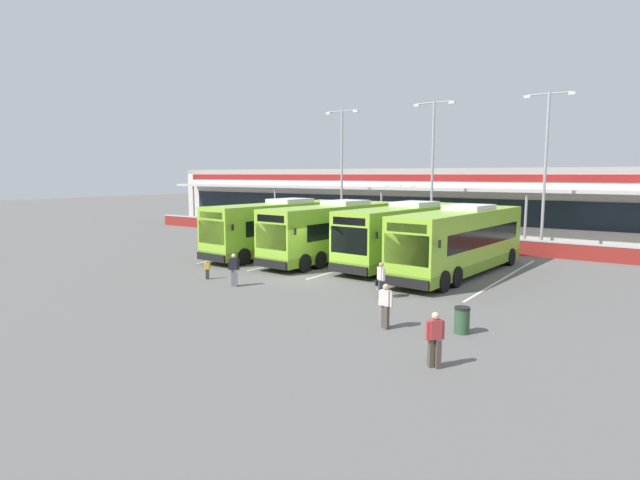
# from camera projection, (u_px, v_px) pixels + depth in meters

# --- Properties ---
(ground_plane) EXTENTS (200.00, 200.00, 0.00)m
(ground_plane) POSITION_uv_depth(u_px,v_px,m) (312.00, 278.00, 27.31)
(ground_plane) COLOR #605E5B
(terminal_building) EXTENTS (70.00, 13.00, 6.00)m
(terminal_building) POSITION_uv_depth(u_px,v_px,m) (477.00, 200.00, 48.82)
(terminal_building) COLOR beige
(terminal_building) RESTS_ON ground
(red_barrier_wall) EXTENTS (60.00, 0.40, 1.10)m
(red_barrier_wall) POSITION_uv_depth(u_px,v_px,m) (423.00, 239.00, 39.04)
(red_barrier_wall) COLOR maroon
(red_barrier_wall) RESTS_ON ground
(coach_bus_leftmost) EXTENTS (3.57, 12.29, 3.78)m
(coach_bus_leftmost) POSITION_uv_depth(u_px,v_px,m) (281.00, 228.00, 35.21)
(coach_bus_leftmost) COLOR #8CC633
(coach_bus_leftmost) RESTS_ON ground
(coach_bus_left_centre) EXTENTS (3.57, 12.29, 3.78)m
(coach_bus_left_centre) POSITION_uv_depth(u_px,v_px,m) (337.00, 232.00, 32.98)
(coach_bus_left_centre) COLOR #8CC633
(coach_bus_left_centre) RESTS_ON ground
(coach_bus_centre) EXTENTS (3.57, 12.29, 3.78)m
(coach_bus_centre) POSITION_uv_depth(u_px,v_px,m) (406.00, 235.00, 31.38)
(coach_bus_centre) COLOR #8CC633
(coach_bus_centre) RESTS_ON ground
(coach_bus_right_centre) EXTENTS (3.57, 12.29, 3.78)m
(coach_bus_right_centre) POSITION_uv_depth(u_px,v_px,m) (461.00, 242.00, 28.08)
(coach_bus_right_centre) COLOR #8CC633
(coach_bus_right_centre) RESTS_ON ground
(bay_stripe_far_west) EXTENTS (0.14, 13.00, 0.01)m
(bay_stripe_far_west) POSITION_uv_depth(u_px,v_px,m) (266.00, 251.00, 36.96)
(bay_stripe_far_west) COLOR silver
(bay_stripe_far_west) RESTS_ON ground
(bay_stripe_west) EXTENTS (0.14, 13.00, 0.01)m
(bay_stripe_west) POSITION_uv_depth(u_px,v_px,m) (313.00, 256.00, 34.58)
(bay_stripe_west) COLOR silver
(bay_stripe_west) RESTS_ON ground
(bay_stripe_mid_west) EXTENTS (0.14, 13.00, 0.01)m
(bay_stripe_mid_west) POSITION_uv_depth(u_px,v_px,m) (368.00, 262.00, 32.19)
(bay_stripe_mid_west) COLOR silver
(bay_stripe_mid_west) RESTS_ON ground
(bay_stripe_centre) EXTENTS (0.14, 13.00, 0.01)m
(bay_stripe_centre) POSITION_uv_depth(u_px,v_px,m) (431.00, 269.00, 29.81)
(bay_stripe_centre) COLOR silver
(bay_stripe_centre) RESTS_ON ground
(bay_stripe_mid_east) EXTENTS (0.14, 13.00, 0.01)m
(bay_stripe_mid_east) POSITION_uv_depth(u_px,v_px,m) (505.00, 277.00, 27.43)
(bay_stripe_mid_east) COLOR silver
(bay_stripe_mid_east) RESTS_ON ground
(pedestrian_with_handbag) EXTENTS (0.61, 0.53, 1.62)m
(pedestrian_with_handbag) POSITION_uv_depth(u_px,v_px,m) (381.00, 279.00, 22.73)
(pedestrian_with_handbag) COLOR #33333D
(pedestrian_with_handbag) RESTS_ON ground
(pedestrian_in_dark_coat) EXTENTS (0.44, 0.45, 1.62)m
(pedestrian_in_dark_coat) POSITION_uv_depth(u_px,v_px,m) (435.00, 338.00, 14.55)
(pedestrian_in_dark_coat) COLOR #4C4238
(pedestrian_in_dark_coat) RESTS_ON ground
(pedestrian_child) EXTENTS (0.28, 0.27, 1.00)m
(pedestrian_child) POSITION_uv_depth(u_px,v_px,m) (207.00, 269.00, 26.92)
(pedestrian_child) COLOR #33333D
(pedestrian_child) RESTS_ON ground
(pedestrian_near_bin) EXTENTS (0.48, 0.40, 1.62)m
(pedestrian_near_bin) POSITION_uv_depth(u_px,v_px,m) (234.00, 269.00, 25.16)
(pedestrian_near_bin) COLOR slate
(pedestrian_near_bin) RESTS_ON ground
(pedestrian_approaching_bus) EXTENTS (0.53, 0.31, 1.62)m
(pedestrian_approaching_bus) POSITION_uv_depth(u_px,v_px,m) (386.00, 304.00, 18.27)
(pedestrian_approaching_bus) COLOR #4C4238
(pedestrian_approaching_bus) RESTS_ON ground
(lamp_post_west) EXTENTS (3.24, 0.28, 11.00)m
(lamp_post_west) POSITION_uv_depth(u_px,v_px,m) (342.00, 165.00, 44.81)
(lamp_post_west) COLOR #9E9EA3
(lamp_post_west) RESTS_ON ground
(lamp_post_centre) EXTENTS (3.24, 0.28, 11.00)m
(lamp_post_centre) POSITION_uv_depth(u_px,v_px,m) (433.00, 163.00, 39.58)
(lamp_post_centre) COLOR #9E9EA3
(lamp_post_centre) RESTS_ON ground
(lamp_post_east) EXTENTS (3.24, 0.28, 11.00)m
(lamp_post_east) POSITION_uv_depth(u_px,v_px,m) (546.00, 162.00, 35.23)
(lamp_post_east) COLOR #9E9EA3
(lamp_post_east) RESTS_ON ground
(litter_bin) EXTENTS (0.54, 0.54, 0.93)m
(litter_bin) POSITION_uv_depth(u_px,v_px,m) (462.00, 320.00, 17.75)
(litter_bin) COLOR #2D5133
(litter_bin) RESTS_ON ground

